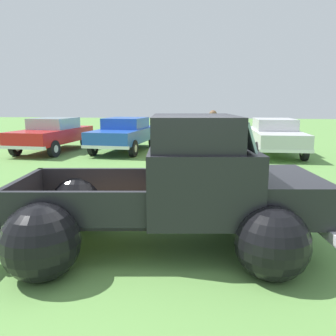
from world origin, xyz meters
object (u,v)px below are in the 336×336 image
at_px(vintage_pickup_truck, 182,196).
at_px(show_car_0, 53,133).
at_px(show_car_1, 125,133).
at_px(show_car_2, 192,133).
at_px(show_car_3, 274,135).
at_px(spectator_1, 212,134).

relative_size(vintage_pickup_truck, show_car_0, 1.07).
xyz_separation_m(vintage_pickup_truck, show_car_1, (-3.25, 9.49, 0.03)).
bearing_deg(vintage_pickup_truck, show_car_2, 85.11).
height_order(vintage_pickup_truck, show_car_0, vintage_pickup_truck).
bearing_deg(show_car_2, show_car_1, -84.91).
distance_m(vintage_pickup_truck, show_car_2, 9.65).
relative_size(vintage_pickup_truck, show_car_3, 1.03).
height_order(show_car_3, spectator_1, spectator_1).
height_order(show_car_2, spectator_1, spectator_1).
bearing_deg(show_car_3, show_car_0, -86.99).
distance_m(vintage_pickup_truck, show_car_0, 10.92).
distance_m(show_car_1, show_car_2, 2.91).
height_order(show_car_1, show_car_3, same).
relative_size(vintage_pickup_truck, spectator_1, 2.61).
xyz_separation_m(show_car_1, show_car_2, (2.90, 0.15, 0.00)).
bearing_deg(vintage_pickup_truck, show_car_3, 65.25).
distance_m(show_car_0, show_car_3, 9.31).
distance_m(show_car_0, show_car_1, 3.07).
xyz_separation_m(show_car_0, show_car_1, (3.02, 0.56, 0.00)).
relative_size(show_car_3, spectator_1, 2.53).
bearing_deg(show_car_0, show_car_1, 105.10).
height_order(show_car_1, spectator_1, spectator_1).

